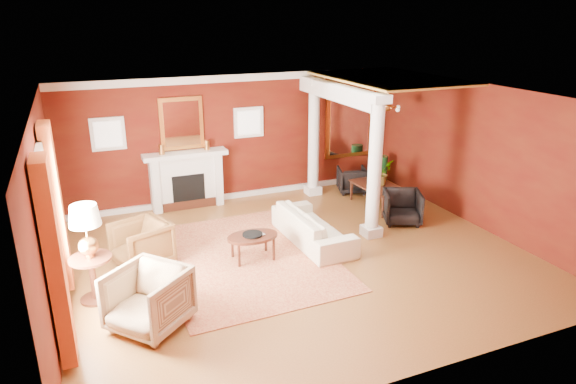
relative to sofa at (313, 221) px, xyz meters
name	(u,v)px	position (x,y,z in m)	size (l,w,h in m)	color
ground	(299,257)	(-0.51, -0.50, -0.42)	(8.00, 8.00, 0.00)	brown
room_shell	(300,149)	(-0.51, -0.50, 1.60)	(8.04, 7.04, 2.92)	#541B0B
fireplace	(187,180)	(-1.81, 2.81, 0.23)	(1.85, 0.42, 1.29)	silver
overmantel_mirror	(182,123)	(-1.81, 2.95, 1.48)	(0.95, 0.07, 1.15)	gold
flank_window_left	(108,134)	(-3.36, 2.96, 1.38)	(0.70, 0.07, 0.70)	silver
flank_window_right	(249,122)	(-0.26, 2.96, 1.38)	(0.70, 0.07, 0.70)	silver
left_window	(54,230)	(-4.41, -1.10, 1.01)	(0.21, 2.55, 2.60)	white
column_front	(375,167)	(1.19, -0.20, 1.01)	(0.36, 0.36, 2.80)	silver
column_back	(314,137)	(1.19, 2.50, 1.01)	(0.36, 0.36, 2.80)	silver
header_beam	(337,92)	(1.19, 1.40, 2.20)	(0.30, 3.20, 0.32)	silver
amber_ceiling	(389,78)	(2.34, 1.25, 2.45)	(2.30, 3.40, 0.04)	gold
dining_mirror	(349,124)	(2.39, 2.95, 1.13)	(1.30, 0.07, 1.70)	gold
chandelier	(388,107)	(2.39, 1.30, 1.83)	(0.60, 0.62, 0.75)	#BF7E3C
crown_trim	(237,78)	(-0.51, 2.96, 2.40)	(8.00, 0.08, 0.16)	silver
base_trim	(241,195)	(-0.51, 2.96, -0.36)	(8.00, 0.08, 0.12)	silver
rug	(244,258)	(-1.45, -0.17, -0.41)	(2.94, 3.92, 0.02)	maroon
sofa	(313,221)	(0.00, 0.00, 0.00)	(2.14, 0.62, 0.83)	beige
armchair_leopard	(141,242)	(-3.17, 0.27, 0.02)	(0.86, 0.80, 0.88)	black
armchair_stripe	(148,297)	(-3.34, -1.71, 0.07)	(0.95, 0.89, 0.98)	tan
coffee_table	(253,238)	(-1.32, -0.27, 0.00)	(0.92, 0.92, 0.47)	black
coffee_book	(255,230)	(-1.28, -0.28, 0.16)	(0.16, 0.02, 0.22)	black
side_table	(87,237)	(-4.01, -0.64, 0.65)	(0.63, 0.63, 1.57)	black
dining_table	(380,190)	(2.22, 1.15, -0.03)	(1.40, 0.49, 0.78)	black
dining_chair_near	(402,206)	(2.13, 0.13, -0.04)	(0.74, 0.69, 0.76)	black
dining_chair_far	(352,179)	(2.13, 2.26, -0.08)	(0.66, 0.62, 0.68)	black
green_urn	(381,175)	(2.99, 2.30, -0.09)	(0.34, 0.34, 0.83)	#123A18
potted_plant	(381,163)	(2.26, 1.23, 0.58)	(0.51, 0.57, 0.44)	#26591E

